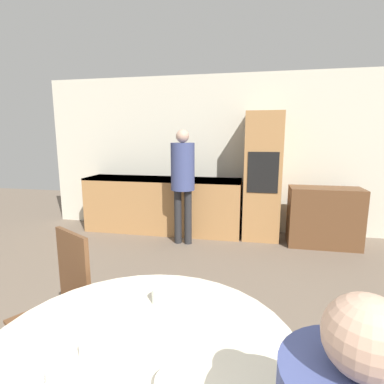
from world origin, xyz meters
The scene contains 9 objects.
wall_back centered at (0.00, 5.15, 1.30)m, with size 6.03×0.05×2.60m.
kitchen_counter centered at (-0.86, 4.81, 0.47)m, with size 2.61×0.60×0.92m.
oven_unit centered at (0.76, 4.82, 0.98)m, with size 0.55×0.59×1.96m.
sideboard centered at (1.66, 4.60, 0.44)m, with size 1.00×0.45×0.87m.
chair_far_left centered at (-0.58, 1.66, 0.54)m, with size 0.55×0.55×0.98m.
person_standing centered at (-0.39, 4.29, 1.05)m, with size 0.35×0.35×1.70m.
cup centered at (0.15, 1.45, 0.77)m, with size 0.08×0.08×0.08m.
bowl_near centered at (0.38, 0.93, 0.75)m, with size 0.15×0.15×0.04m.
salt_shaker centered at (-0.01, 0.99, 0.77)m, with size 0.03×0.03×0.09m.
Camera 1 is at (0.61, 0.06, 1.59)m, focal length 28.00 mm.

